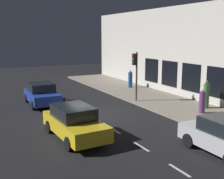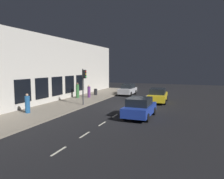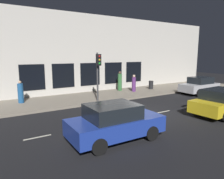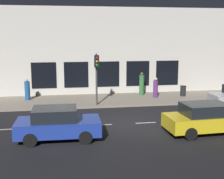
{
  "view_description": "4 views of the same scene",
  "coord_description": "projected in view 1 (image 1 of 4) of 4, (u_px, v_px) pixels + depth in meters",
  "views": [
    {
      "loc": [
        -6.87,
        -16.57,
        5.01
      ],
      "look_at": [
        1.79,
        0.19,
        1.43
      ],
      "focal_mm": 46.15,
      "sensor_mm": 36.0,
      "label": 1
    },
    {
      "loc": [
        -5.78,
        20.11,
        3.98
      ],
      "look_at": [
        1.23,
        1.62,
        1.85
      ],
      "focal_mm": 33.92,
      "sensor_mm": 36.0,
      "label": 2
    },
    {
      "loc": [
        -9.12,
        8.61,
        3.63
      ],
      "look_at": [
        2.54,
        1.29,
        1.3
      ],
      "focal_mm": 33.07,
      "sensor_mm": 36.0,
      "label": 3
    },
    {
      "loc": [
        -16.53,
        3.66,
        5.06
      ],
      "look_at": [
        2.25,
        0.62,
        1.62
      ],
      "focal_mm": 48.73,
      "sensor_mm": 36.0,
      "label": 4
    }
  ],
  "objects": [
    {
      "name": "ground_plane",
      "position": [
        89.0,
        114.0,
        18.5
      ],
      "size": [
        60.0,
        60.0,
        0.0
      ],
      "primitive_type": "plane",
      "color": "black"
    },
    {
      "name": "pedestrian_0",
      "position": [
        206.0,
        95.0,
        19.31
      ],
      "size": [
        0.49,
        0.49,
        1.87
      ],
      "rotation": [
        0.0,
        0.0,
        4.97
      ],
      "color": "#336B38",
      "rests_on": "sidewalk"
    },
    {
      "name": "building_facade",
      "position": [
        195.0,
        53.0,
        21.79
      ],
      "size": [
        0.65,
        32.0,
        7.3
      ],
      "color": "beige",
      "rests_on": "ground"
    },
    {
      "name": "pedestrian_2",
      "position": [
        202.0,
        102.0,
        18.09
      ],
      "size": [
        0.39,
        0.39,
        1.6
      ],
      "rotation": [
        0.0,
        0.0,
        3.1
      ],
      "color": "#5B2D70",
      "rests_on": "sidewalk"
    },
    {
      "name": "parked_car_0",
      "position": [
        42.0,
        94.0,
        20.94
      ],
      "size": [
        2.05,
        4.11,
        1.58
      ],
      "rotation": [
        0.0,
        0.0,
        3.12
      ],
      "color": "#1E389E",
      "rests_on": "ground"
    },
    {
      "name": "lane_centre_line",
      "position": [
        95.0,
        118.0,
        17.62
      ],
      "size": [
        0.12,
        27.2,
        0.01
      ],
      "color": "beige",
      "rests_on": "ground"
    },
    {
      "name": "sidewalk",
      "position": [
        167.0,
        103.0,
        21.3
      ],
      "size": [
        4.5,
        32.0,
        0.15
      ],
      "color": "gray",
      "rests_on": "ground"
    },
    {
      "name": "parked_car_2",
      "position": [
        74.0,
        122.0,
        14.14
      ],
      "size": [
        2.11,
        4.5,
        1.58
      ],
      "rotation": [
        0.0,
        0.0,
        3.19
      ],
      "color": "gold",
      "rests_on": "ground"
    },
    {
      "name": "traffic_light",
      "position": [
        135.0,
        67.0,
        21.14
      ],
      "size": [
        0.48,
        0.32,
        3.63
      ],
      "color": "#424244",
      "rests_on": "sidewalk"
    },
    {
      "name": "pedestrian_1",
      "position": [
        130.0,
        79.0,
        27.05
      ],
      "size": [
        0.55,
        0.55,
        1.62
      ],
      "rotation": [
        0.0,
        0.0,
        4.13
      ],
      "color": "#1E5189",
      "rests_on": "sidewalk"
    },
    {
      "name": "parked_car_1",
      "position": [
        224.0,
        136.0,
        12.17
      ],
      "size": [
        1.87,
        3.85,
        1.58
      ],
      "rotation": [
        0.0,
        0.0,
        -0.02
      ],
      "color": "#B7B7BC",
      "rests_on": "ground"
    }
  ]
}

